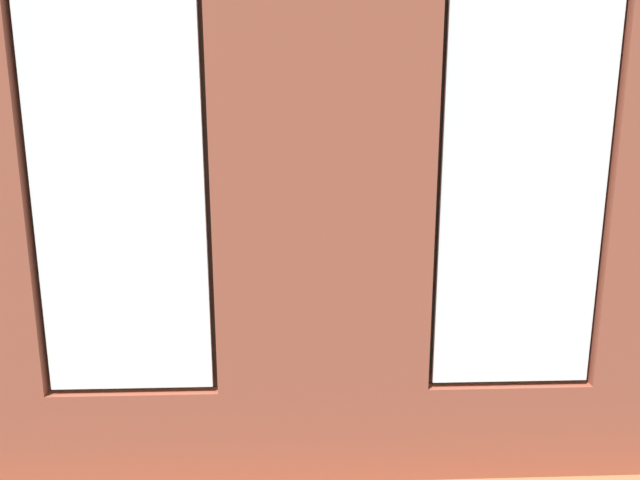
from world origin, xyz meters
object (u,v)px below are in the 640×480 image
Objects in this scene: candle_jar at (332,275)px; potted_plant_mid_room_small at (409,258)px; couch_left at (588,294)px; cup_ceramic at (345,277)px; papasan_chair at (235,249)px; potted_plant_by_left_couch at (495,257)px; coffee_table at (332,285)px; couch_by_window at (237,373)px; potted_plant_corner_near_left at (529,223)px; table_plant_small at (372,266)px; remote_silver at (287,282)px.

potted_plant_mid_room_small is (-0.96, -1.01, -0.09)m from candle_jar.
potted_plant_mid_room_small is (1.51, -1.24, 0.07)m from couch_left.
potted_plant_mid_room_small is (-0.85, -1.12, -0.09)m from cup_ceramic.
papasan_chair is 2.29× the size of potted_plant_by_left_couch.
potted_plant_mid_room_small is (-0.96, -1.01, 0.01)m from coffee_table.
papasan_chair is (0.35, -3.19, 0.12)m from couch_by_window.
couch_by_window reaches higher than cup_ceramic.
cup_ceramic is at bearing 135.36° from candle_jar.
potted_plant_by_left_couch is (-2.07, -1.25, -0.15)m from candle_jar.
couch_left is at bearing 85.50° from potted_plant_corner_near_left.
table_plant_small reaches higher than cup_ceramic.
couch_left is at bearing 152.57° from remote_silver.
potted_plant_mid_room_small is at bearing 21.26° from potted_plant_corner_near_left.
papasan_chair is (0.66, -1.47, 0.00)m from remote_silver.
potted_plant_corner_near_left is at bearing -133.93° from couch_by_window.
couch_left is 1.83× the size of papasan_chair.
candle_jar is 0.08× the size of potted_plant_corner_near_left.
potted_plant_by_left_couch is (0.55, 0.40, -0.34)m from potted_plant_corner_near_left.
potted_plant_by_left_couch is (0.40, -1.48, 0.01)m from couch_left.
potted_plant_mid_room_small is at bearing -127.07° from cup_ceramic.
table_plant_small reaches higher than potted_plant_mid_room_small.
table_plant_small is (-0.30, -0.24, 0.05)m from cup_ceramic.
couch_left is 1.41× the size of coffee_table.
candle_jar is at bearing 46.57° from potted_plant_mid_room_small.
table_plant_small is 0.39× the size of potted_plant_by_left_couch.
potted_plant_mid_room_small is (-1.40, -1.12, -0.05)m from remote_silver.
table_plant_small is (-0.41, -0.13, 0.05)m from candle_jar.
potted_plant_mid_room_small is at bearing -128.24° from couch_left.
potted_plant_by_left_couch reaches higher than remote_silver.
cup_ceramic is 0.38m from table_plant_small.
remote_silver is at bearing 0.00° from cup_ceramic.
coffee_table is 1.09× the size of potted_plant_corner_near_left.
couch_by_window is 10.80× the size of table_plant_small.
papasan_chair is (1.51, -1.23, -0.09)m from table_plant_small.
cup_ceramic is 0.55× the size of table_plant_small.
couch_left is 3.40× the size of potted_plant_mid_room_small.
couch_left reaches higher than candle_jar.
cup_ceramic is 1.01× the size of candle_jar.
couch_left is 10.77× the size of table_plant_small.
table_plant_small is 2.69m from potted_plant_corner_near_left.
cup_ceramic is (-0.86, -1.73, 0.16)m from couch_by_window.
potted_plant_by_left_couch is (-2.51, -1.36, -0.11)m from remote_silver.
potted_plant_corner_near_left is (-2.51, -1.77, 0.19)m from cup_ceramic.
potted_plant_corner_near_left is at bearing -145.32° from table_plant_small.
coffee_table is at bearing 129.08° from papasan_chair.
papasan_chair reaches higher than remote_silver.
couch_left reaches higher than table_plant_small.
remote_silver is (2.91, -0.12, 0.12)m from couch_left.
couch_left is at bearing 174.69° from candle_jar.
cup_ceramic and candle_jar have the same top height.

